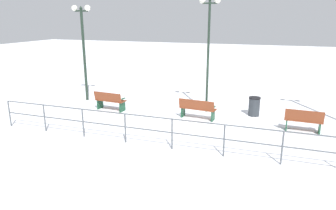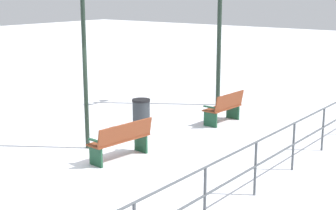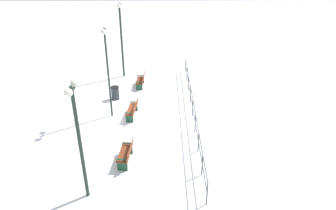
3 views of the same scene
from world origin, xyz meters
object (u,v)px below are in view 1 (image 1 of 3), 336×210
at_px(bench_second, 197,108).
at_px(lamppost_far, 83,37).
at_px(bench_nearest, 303,120).
at_px(lamppost_middle, 209,31).
at_px(trash_bin, 254,106).
at_px(bench_third, 110,101).

height_order(bench_second, lamppost_far, lamppost_far).
bearing_deg(lamppost_far, bench_nearest, -97.69).
xyz_separation_m(lamppost_middle, lamppost_far, (0.00, 6.50, -0.38)).
relative_size(lamppost_middle, trash_bin, 6.02).
xyz_separation_m(bench_second, lamppost_far, (1.25, 6.37, 2.85)).
xyz_separation_m(bench_nearest, lamppost_middle, (1.43, 4.11, 3.24)).
bearing_deg(lamppost_middle, bench_nearest, -109.21).
relative_size(bench_second, trash_bin, 1.91).
bearing_deg(bench_third, lamppost_middle, -68.16).
xyz_separation_m(bench_nearest, bench_second, (0.18, 4.23, 0.01)).
bearing_deg(lamppost_middle, bench_third, 107.00).
xyz_separation_m(lamppost_middle, trash_bin, (0.09, -2.15, -3.28)).
height_order(bench_second, lamppost_middle, lamppost_middle).
xyz_separation_m(bench_second, trash_bin, (1.34, -2.28, -0.05)).
distance_m(bench_second, trash_bin, 2.64).
bearing_deg(trash_bin, lamppost_middle, 92.43).
bearing_deg(bench_third, lamppost_far, 63.03).
bearing_deg(lamppost_far, bench_second, -101.08).
relative_size(bench_nearest, bench_third, 0.93).
distance_m(lamppost_middle, lamppost_far, 6.51).
height_order(bench_third, trash_bin, bench_third).
bearing_deg(lamppost_far, trash_bin, -89.40).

